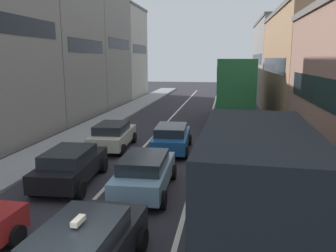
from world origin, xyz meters
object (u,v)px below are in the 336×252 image
removalist_box_truck (253,184)px  hatchback_centre_lane_third (171,137)px  sedan_right_lane_behind_truck (237,155)px  sedan_centre_lane_second (145,172)px  bus_mid_queue_primary (234,88)px  wagon_left_lane_second (71,165)px  sedan_left_lane_third (113,135)px  taxi_centre_lane_front (83,250)px

removalist_box_truck → hatchback_centre_lane_third: 10.37m
removalist_box_truck → sedan_right_lane_behind_truck: size_ratio=1.77×
sedan_centre_lane_second → bus_mid_queue_primary: (3.58, 14.90, 2.03)m
wagon_left_lane_second → sedan_right_lane_behind_truck: size_ratio=1.00×
sedan_centre_lane_second → removalist_box_truck: bearing=-136.8°
sedan_centre_lane_second → sedan_right_lane_behind_truck: size_ratio=0.99×
sedan_left_lane_third → bus_mid_queue_primary: bearing=-41.1°
removalist_box_truck → hatchback_centre_lane_third: removalist_box_truck is taller
taxi_centre_lane_front → hatchback_centre_lane_third: taxi_centre_lane_front is taller
removalist_box_truck → sedan_centre_lane_second: bearing=46.7°
sedan_centre_lane_second → hatchback_centre_lane_third: bearing=-2.7°
taxi_centre_lane_front → sedan_left_lane_third: (-3.20, 11.43, -0.00)m
taxi_centre_lane_front → wagon_left_lane_second: taxi_centre_lane_front is taller
wagon_left_lane_second → hatchback_centre_lane_third: (3.28, 5.59, 0.00)m
removalist_box_truck → sedan_centre_lane_second: removalist_box_truck is taller
sedan_centre_lane_second → sedan_left_lane_third: bearing=27.4°
taxi_centre_lane_front → wagon_left_lane_second: bearing=30.6°
sedan_right_lane_behind_truck → bus_mid_queue_primary: bearing=-3.3°
wagon_left_lane_second → sedan_right_lane_behind_truck: bearing=-71.8°
removalist_box_truck → bus_mid_queue_primary: size_ratio=0.74×
hatchback_centre_lane_third → wagon_left_lane_second: bearing=146.8°
hatchback_centre_lane_third → bus_mid_queue_primary: bus_mid_queue_primary is taller
sedan_left_lane_third → bus_mid_queue_primary: size_ratio=0.42×
hatchback_centre_lane_third → bus_mid_queue_primary: 9.86m
hatchback_centre_lane_third → removalist_box_truck: bearing=-162.1°
sedan_left_lane_third → bus_mid_queue_primary: 11.50m
wagon_left_lane_second → hatchback_centre_lane_third: size_ratio=1.01×
sedan_centre_lane_second → sedan_right_lane_behind_truck: same height
removalist_box_truck → sedan_left_lane_third: (-7.04, 9.65, -1.18)m
sedan_right_lane_behind_truck → sedan_centre_lane_second: bearing=127.0°
bus_mid_queue_primary → taxi_centre_lane_front: bearing=169.2°
taxi_centre_lane_front → sedan_centre_lane_second: 5.51m
sedan_left_lane_third → bus_mid_queue_primary: bus_mid_queue_primary is taller
hatchback_centre_lane_third → sedan_right_lane_behind_truck: bearing=-132.3°
hatchback_centre_lane_third → sedan_centre_lane_second: bearing=176.4°
taxi_centre_lane_front → sedan_left_lane_third: taxi_centre_lane_front is taller
taxi_centre_lane_front → wagon_left_lane_second: 6.59m
bus_mid_queue_primary → sedan_left_lane_third: bearing=141.9°
hatchback_centre_lane_third → sedan_right_lane_behind_truck: 4.52m
taxi_centre_lane_front → sedan_right_lane_behind_truck: (3.69, 8.54, -0.00)m
wagon_left_lane_second → sedan_right_lane_behind_truck: same height
taxi_centre_lane_front → bus_mid_queue_primary: size_ratio=0.42×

